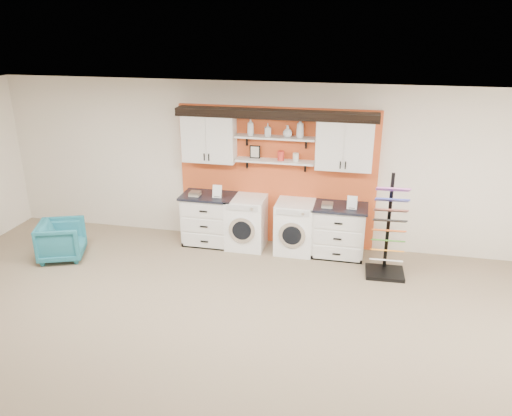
% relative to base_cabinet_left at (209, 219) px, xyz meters
% --- Properties ---
extents(floor, '(10.00, 10.00, 0.00)m').
position_rel_base_cabinet_left_xyz_m(floor, '(1.13, -3.64, -0.45)').
color(floor, '#89785C').
rests_on(floor, ground).
extents(ceiling, '(10.00, 10.00, 0.00)m').
position_rel_base_cabinet_left_xyz_m(ceiling, '(1.13, -3.64, 2.35)').
color(ceiling, white).
rests_on(ceiling, wall_back).
extents(wall_back, '(10.00, 0.00, 10.00)m').
position_rel_base_cabinet_left_xyz_m(wall_back, '(1.13, 0.36, 0.95)').
color(wall_back, silver).
rests_on(wall_back, floor).
extents(accent_panel, '(3.40, 0.07, 2.40)m').
position_rel_base_cabinet_left_xyz_m(accent_panel, '(1.13, 0.32, 0.75)').
color(accent_panel, '#CE5023').
rests_on(accent_panel, wall_back).
extents(upper_cabinet_left, '(0.90, 0.35, 0.84)m').
position_rel_base_cabinet_left_xyz_m(upper_cabinet_left, '(-0.00, 0.15, 1.43)').
color(upper_cabinet_left, silver).
rests_on(upper_cabinet_left, wall_back).
extents(upper_cabinet_right, '(0.90, 0.35, 0.84)m').
position_rel_base_cabinet_left_xyz_m(upper_cabinet_right, '(2.26, 0.15, 1.43)').
color(upper_cabinet_right, silver).
rests_on(upper_cabinet_right, wall_back).
extents(shelf_lower, '(1.32, 0.28, 0.03)m').
position_rel_base_cabinet_left_xyz_m(shelf_lower, '(1.13, 0.16, 1.08)').
color(shelf_lower, silver).
rests_on(shelf_lower, wall_back).
extents(shelf_upper, '(1.32, 0.28, 0.03)m').
position_rel_base_cabinet_left_xyz_m(shelf_upper, '(1.13, 0.16, 1.48)').
color(shelf_upper, silver).
rests_on(shelf_upper, wall_back).
extents(crown_molding, '(3.30, 0.41, 0.13)m').
position_rel_base_cabinet_left_xyz_m(crown_molding, '(1.13, 0.17, 1.87)').
color(crown_molding, black).
rests_on(crown_molding, wall_back).
extents(picture_frame, '(0.18, 0.02, 0.22)m').
position_rel_base_cabinet_left_xyz_m(picture_frame, '(0.78, 0.21, 1.20)').
color(picture_frame, black).
rests_on(picture_frame, shelf_lower).
extents(canister_red, '(0.11, 0.11, 0.16)m').
position_rel_base_cabinet_left_xyz_m(canister_red, '(1.23, 0.16, 1.17)').
color(canister_red, red).
rests_on(canister_red, shelf_lower).
extents(canister_cream, '(0.10, 0.10, 0.14)m').
position_rel_base_cabinet_left_xyz_m(canister_cream, '(1.48, 0.16, 1.16)').
color(canister_cream, silver).
rests_on(canister_cream, shelf_lower).
extents(base_cabinet_left, '(0.92, 0.66, 0.91)m').
position_rel_base_cabinet_left_xyz_m(base_cabinet_left, '(0.00, 0.00, 0.00)').
color(base_cabinet_left, silver).
rests_on(base_cabinet_left, floor).
extents(base_cabinet_right, '(0.90, 0.66, 0.88)m').
position_rel_base_cabinet_left_xyz_m(base_cabinet_right, '(2.26, 0.00, -0.01)').
color(base_cabinet_right, silver).
rests_on(base_cabinet_right, floor).
extents(washer, '(0.65, 0.71, 0.90)m').
position_rel_base_cabinet_left_xyz_m(washer, '(0.68, -0.00, -0.00)').
color(washer, white).
rests_on(washer, floor).
extents(dryer, '(0.63, 0.71, 0.89)m').
position_rel_base_cabinet_left_xyz_m(dryer, '(1.52, -0.00, -0.01)').
color(dryer, white).
rests_on(dryer, floor).
extents(sample_rack, '(0.60, 0.51, 1.61)m').
position_rel_base_cabinet_left_xyz_m(sample_rack, '(3.03, -0.54, 0.06)').
color(sample_rack, black).
rests_on(sample_rack, floor).
extents(armchair, '(0.90, 0.89, 0.64)m').
position_rel_base_cabinet_left_xyz_m(armchair, '(-2.21, -1.11, -0.13)').
color(armchair, '#1F6D7F').
rests_on(armchair, floor).
extents(soap_bottle_a, '(0.15, 0.15, 0.29)m').
position_rel_base_cabinet_left_xyz_m(soap_bottle_a, '(0.72, 0.16, 1.64)').
color(soap_bottle_a, silver).
rests_on(soap_bottle_a, shelf_upper).
extents(soap_bottle_b, '(0.12, 0.12, 0.21)m').
position_rel_base_cabinet_left_xyz_m(soap_bottle_b, '(1.01, 0.16, 1.60)').
color(soap_bottle_b, silver).
rests_on(soap_bottle_b, shelf_upper).
extents(soap_bottle_c, '(0.18, 0.18, 0.19)m').
position_rel_base_cabinet_left_xyz_m(soap_bottle_c, '(1.33, 0.16, 1.59)').
color(soap_bottle_c, silver).
rests_on(soap_bottle_c, shelf_upper).
extents(soap_bottle_d, '(0.15, 0.15, 0.32)m').
position_rel_base_cabinet_left_xyz_m(soap_bottle_d, '(1.54, 0.16, 1.65)').
color(soap_bottle_d, silver).
rests_on(soap_bottle_d, shelf_upper).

